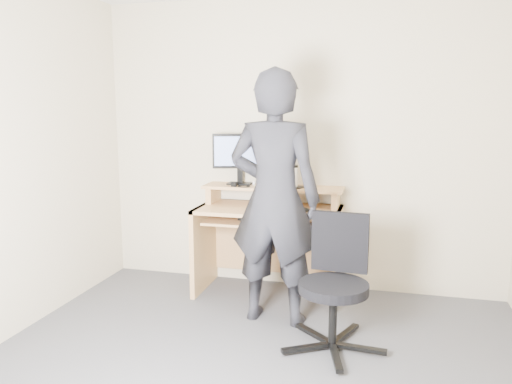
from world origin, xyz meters
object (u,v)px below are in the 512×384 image
at_px(office_chair, 336,278).
at_px(person, 274,199).
at_px(monitor, 239,154).
at_px(desk, 271,229).

relative_size(office_chair, person, 0.47).
height_order(monitor, office_chair, monitor).
xyz_separation_m(office_chair, person, (-0.48, 0.30, 0.45)).
distance_m(desk, monitor, 0.71).
bearing_deg(monitor, desk, -36.48).
relative_size(monitor, office_chair, 0.53).
xyz_separation_m(monitor, person, (0.46, -0.68, -0.25)).
height_order(monitor, person, person).
height_order(desk, office_chair, desk).
bearing_deg(monitor, person, -74.99).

